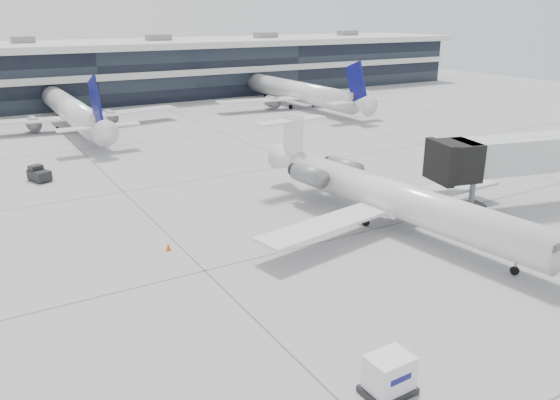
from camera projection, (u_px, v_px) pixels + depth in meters
ground at (326, 241)px, 41.61m from camera, size 220.00×220.00×0.00m
terminal at (85, 75)px, 106.75m from camera, size 170.00×22.00×10.00m
bg_jet_center at (73, 128)px, 82.54m from camera, size 32.00×40.00×9.60m
bg_jet_right at (296, 106)px, 101.80m from camera, size 32.00×40.00×9.60m
regional_jet at (392, 197)px, 43.77m from camera, size 25.60×31.97×7.38m
jet_bridge at (548, 152)px, 48.19m from camera, size 20.42×8.35×6.61m
cargo_uld at (389, 375)px, 24.66m from camera, size 2.36×1.77×1.90m
traffic_cone at (168, 247)px, 39.90m from camera, size 0.40×0.40×0.56m
far_tug at (39, 174)px, 56.36m from camera, size 2.25×2.83×1.58m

